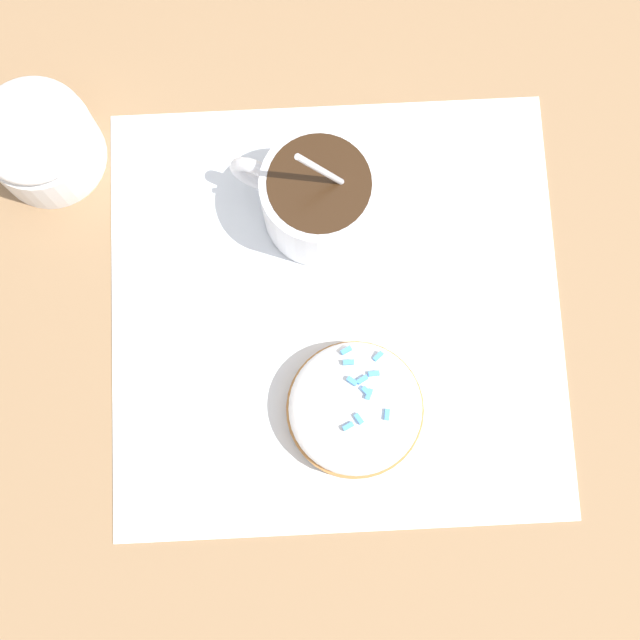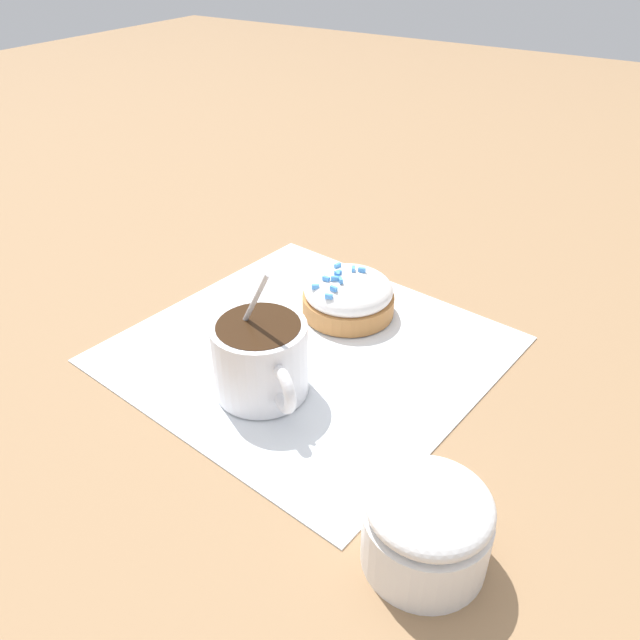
# 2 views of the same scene
# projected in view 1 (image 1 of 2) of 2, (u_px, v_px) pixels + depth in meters

# --- Properties ---
(ground_plane) EXTENTS (3.00, 3.00, 0.00)m
(ground_plane) POSITION_uv_depth(u_px,v_px,m) (336.00, 310.00, 0.61)
(ground_plane) COLOR #93704C
(paper_napkin) EXTENTS (0.33, 0.34, 0.00)m
(paper_napkin) POSITION_uv_depth(u_px,v_px,m) (336.00, 310.00, 0.61)
(paper_napkin) COLOR white
(paper_napkin) RESTS_ON ground_plane
(coffee_cup) EXTENTS (0.08, 0.10, 0.11)m
(coffee_cup) POSITION_uv_depth(u_px,v_px,m) (316.00, 197.00, 0.59)
(coffee_cup) COLOR white
(coffee_cup) RESTS_ON paper_napkin
(frosted_pastry) EXTENTS (0.09, 0.09, 0.05)m
(frosted_pastry) POSITION_uv_depth(u_px,v_px,m) (353.00, 409.00, 0.58)
(frosted_pastry) COLOR #B2753D
(frosted_pastry) RESTS_ON paper_napkin
(sugar_bowl) EXTENTS (0.08, 0.08, 0.06)m
(sugar_bowl) POSITION_uv_depth(u_px,v_px,m) (39.00, 140.00, 0.60)
(sugar_bowl) COLOR white
(sugar_bowl) RESTS_ON ground_plane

